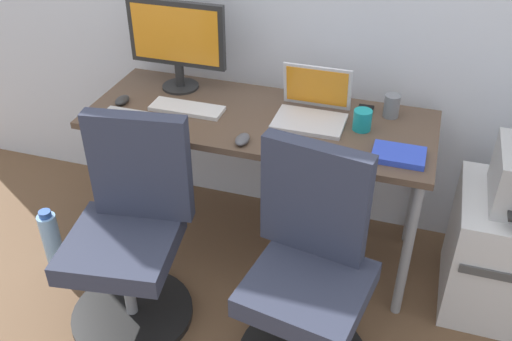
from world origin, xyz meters
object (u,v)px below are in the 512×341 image
office_chair_right (309,276)px  coffee_mug (362,120)px  office_chair_left (130,236)px  desktop_monitor (177,39)px  water_bottle_on_floor (51,238)px  open_laptop (312,107)px

office_chair_right → coffee_mug: office_chair_right is taller
office_chair_left → office_chair_right: (0.77, -0.00, 0.00)m
desktop_monitor → water_bottle_on_floor: bearing=-128.2°
desktop_monitor → coffee_mug: size_ratio=5.22×
desktop_monitor → coffee_mug: (0.92, -0.14, -0.20)m
office_chair_left → open_laptop: size_ratio=3.03×
water_bottle_on_floor → office_chair_right: bearing=-6.5°
office_chair_left → water_bottle_on_floor: (-0.55, 0.15, -0.28)m
office_chair_right → open_laptop: (-0.15, 0.64, 0.38)m
office_chair_left → desktop_monitor: (-0.08, 0.75, 0.58)m
desktop_monitor → open_laptop: 0.73m
office_chair_left → water_bottle_on_floor: office_chair_left is taller
office_chair_left → open_laptop: 0.97m
office_chair_right → coffee_mug: (0.07, 0.61, 0.37)m
office_chair_right → open_laptop: size_ratio=3.03×
office_chair_left → open_laptop: (0.61, 0.64, 0.38)m
office_chair_left → coffee_mug: 1.11m
office_chair_left → desktop_monitor: size_ratio=1.96×
coffee_mug → office_chair_left: bearing=-144.0°
office_chair_left → water_bottle_on_floor: bearing=164.8°
water_bottle_on_floor → desktop_monitor: desktop_monitor is taller
open_laptop → office_chair_right: bearing=-76.5°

